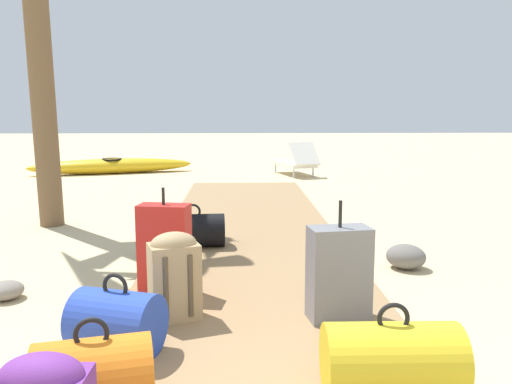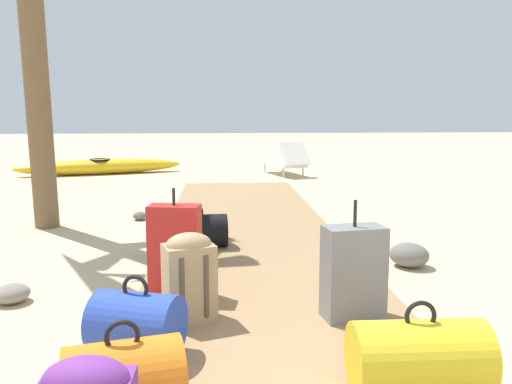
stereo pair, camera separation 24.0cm
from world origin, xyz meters
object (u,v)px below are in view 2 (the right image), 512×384
(duffel_bag_orange, at_px, (124,380))
(duffel_bag_yellow, at_px, (418,357))
(suitcase_grey, at_px, (353,272))
(duffel_bag_blue, at_px, (137,324))
(backpack_green, at_px, (171,242))
(lounge_chair, at_px, (286,161))
(kayak, at_px, (100,167))
(duffel_bag_black, at_px, (196,231))
(suitcase_red, at_px, (175,250))
(backpack_tan, at_px, (189,275))

(duffel_bag_orange, relative_size, duffel_bag_yellow, 0.90)
(suitcase_grey, xyz_separation_m, duffel_bag_blue, (-1.41, -0.47, -0.13))
(backpack_green, height_order, lounge_chair, lounge_chair)
(kayak, bearing_deg, lounge_chair, -7.04)
(duffel_bag_black, height_order, kayak, duffel_bag_black)
(duffel_bag_black, height_order, duffel_bag_yellow, duffel_bag_yellow)
(backpack_green, bearing_deg, suitcase_red, -81.79)
(suitcase_grey, bearing_deg, duffel_bag_yellow, -85.46)
(duffel_bag_blue, bearing_deg, backpack_green, 87.19)
(backpack_tan, bearing_deg, suitcase_red, 104.46)
(suitcase_grey, distance_m, backpack_green, 1.70)
(duffel_bag_orange, distance_m, duffel_bag_blue, 0.65)
(backpack_tan, bearing_deg, duffel_bag_blue, -119.17)
(suitcase_red, bearing_deg, kayak, 105.76)
(suitcase_grey, bearing_deg, backpack_green, 141.62)
(duffel_bag_black, relative_size, duffel_bag_yellow, 0.99)
(backpack_green, height_order, kayak, backpack_green)
(duffel_bag_black, bearing_deg, suitcase_grey, -59.76)
(backpack_green, bearing_deg, suitcase_grey, -38.38)
(duffel_bag_yellow, height_order, backpack_tan, backpack_tan)
(duffel_bag_black, relative_size, suitcase_grey, 0.81)
(duffel_bag_black, distance_m, duffel_bag_blue, 2.48)
(suitcase_grey, bearing_deg, duffel_bag_blue, -161.55)
(duffel_bag_orange, bearing_deg, duffel_bag_black, 86.19)
(suitcase_red, distance_m, kayak, 9.05)
(duffel_bag_orange, height_order, duffel_bag_blue, duffel_bag_blue)
(backpack_tan, distance_m, kayak, 9.60)
(duffel_bag_yellow, bearing_deg, kayak, 110.30)
(duffel_bag_orange, bearing_deg, duffel_bag_blue, 93.42)
(duffel_bag_blue, relative_size, kayak, 0.15)
(duffel_bag_black, distance_m, suitcase_red, 1.44)
(suitcase_grey, height_order, duffel_bag_blue, suitcase_grey)
(suitcase_grey, bearing_deg, backpack_tan, 178.13)
(duffel_bag_blue, height_order, lounge_chair, lounge_chair)
(duffel_bag_orange, xyz_separation_m, duffel_bag_blue, (-0.04, 0.65, 0.00))
(duffel_bag_black, bearing_deg, suitcase_red, -94.05)
(backpack_green, relative_size, duffel_bag_blue, 0.97)
(duffel_bag_orange, relative_size, backpack_green, 1.07)
(backpack_tan, bearing_deg, duffel_bag_black, 91.08)
(backpack_tan, height_order, suitcase_red, suitcase_red)
(duffel_bag_blue, bearing_deg, duffel_bag_yellow, -19.73)
(backpack_tan, height_order, kayak, backpack_tan)
(duffel_bag_yellow, bearing_deg, backpack_green, 124.45)
(duffel_bag_black, height_order, suitcase_red, suitcase_red)
(duffel_bag_blue, xyz_separation_m, lounge_chair, (2.07, 9.20, 0.06))
(backpack_green, bearing_deg, duffel_bag_black, 79.68)
(duffel_bag_orange, distance_m, backpack_tan, 1.19)
(duffel_bag_blue, height_order, suitcase_red, suitcase_red)
(duffel_bag_yellow, relative_size, backpack_tan, 1.11)
(duffel_bag_orange, relative_size, kayak, 0.16)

